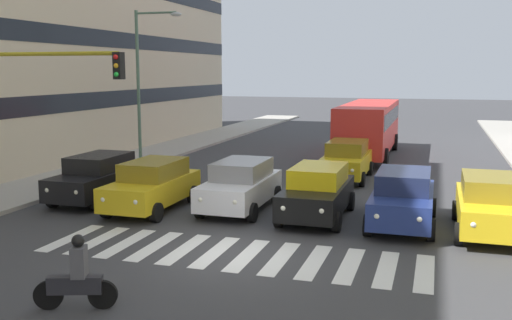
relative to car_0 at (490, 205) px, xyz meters
The scene contains 14 objects.
ground_plane 7.89m from the car_0, 31.57° to the left, with size 180.00×180.00×0.00m, color #38383A.
building_right_block_0 28.83m from the car_0, 30.62° to the right, with size 10.37×26.41×16.28m.
crosswalk_markings 7.89m from the car_0, 31.57° to the left, with size 10.35×2.80×0.01m.
car_0 is the anchor object (origin of this frame).
car_1 2.53m from the car_0, ahead, with size 2.02×4.44×1.72m.
car_2 5.27m from the car_0, ahead, with size 2.02×4.44×1.72m.
car_3 8.06m from the car_0, ahead, with size 2.02×4.44×1.72m.
car_4 10.97m from the car_0, ahead, with size 2.02×4.44×1.72m.
car_5 13.59m from the car_0, ahead, with size 2.02×4.44×1.72m.
car_row2_0 9.20m from the car_0, 54.13° to the right, with size 2.02×4.44×1.72m.
bus_behind_traffic 15.71m from the car_0, 70.40° to the right, with size 2.78×10.50×3.00m.
motorcycle_with_rider 11.95m from the car_0, 45.06° to the left, with size 1.64×0.65×1.57m.
traffic_light_gantry 14.28m from the car_0, 14.41° to the left, with size 4.98×0.36×5.50m.
street_lamp_right 18.02m from the car_0, 27.36° to the right, with size 2.51×0.28×7.60m.
Camera 1 is at (-5.07, 13.99, 4.82)m, focal length 40.72 mm.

